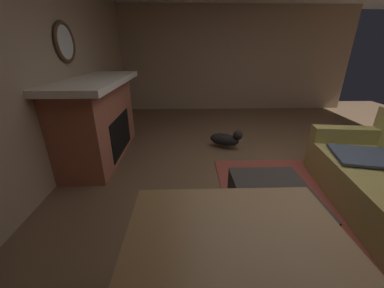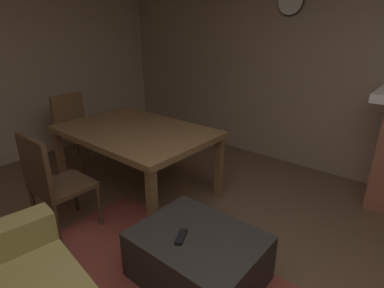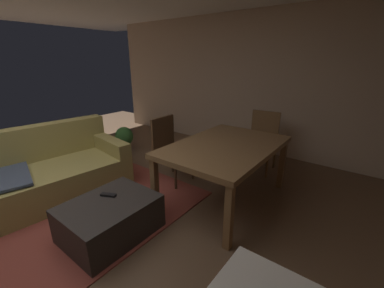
{
  "view_description": "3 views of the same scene",
  "coord_description": "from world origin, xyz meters",
  "views": [
    {
      "loc": [
        2.35,
        -1.2,
        1.57
      ],
      "look_at": [
        0.5,
        -1.15,
        0.79
      ],
      "focal_mm": 21.43,
      "sensor_mm": 36.0,
      "label": 1
    },
    {
      "loc": [
        -0.45,
        0.96,
        1.73
      ],
      "look_at": [
        0.98,
        -0.75,
        0.87
      ],
      "focal_mm": 28.53,
      "sensor_mm": 36.0,
      "label": 2
    },
    {
      "loc": [
        -0.5,
        -2.3,
        1.7
      ],
      "look_at": [
        0.99,
        -1.16,
        1.05
      ],
      "focal_mm": 22.75,
      "sensor_mm": 36.0,
      "label": 3
    }
  ],
  "objects": [
    {
      "name": "dining_table",
      "position": [
        1.92,
        -0.96,
        0.67
      ],
      "size": [
        1.59,
        1.07,
        0.74
      ],
      "color": "brown",
      "rests_on": "ground"
    },
    {
      "name": "wall_clock",
      "position": [
        1.16,
        -2.76,
        2.0
      ],
      "size": [
        0.32,
        0.03,
        0.32
      ],
      "color": "silver"
    },
    {
      "name": "dining_chair_north",
      "position": [
        1.92,
        -0.03,
        0.52
      ],
      "size": [
        0.45,
        0.45,
        0.93
      ],
      "color": "#513823",
      "rests_on": "ground"
    },
    {
      "name": "tv_remote",
      "position": [
        0.7,
        -0.3,
        0.39
      ],
      "size": [
        0.11,
        0.17,
        0.02
      ],
      "primitive_type": "cube",
      "rotation": [
        0.0,
        0.0,
        0.45
      ],
      "color": "black",
      "rests_on": "ottoman_coffee_table"
    },
    {
      "name": "dining_chair_east",
      "position": [
        3.11,
        -0.95,
        0.52
      ],
      "size": [
        0.47,
        0.47,
        0.93
      ],
      "color": "brown",
      "rests_on": "ground"
    },
    {
      "name": "ottoman_coffee_table",
      "position": [
        0.63,
        -0.4,
        0.19
      ],
      "size": [
        0.87,
        0.68,
        0.38
      ],
      "primitive_type": "cube",
      "color": "#2D2826",
      "rests_on": "ground"
    }
  ]
}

